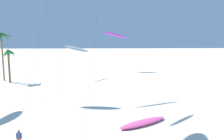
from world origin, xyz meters
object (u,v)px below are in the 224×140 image
object	(u,v)px
flying_kite_3	(77,49)
person_foreground_walker	(19,138)
palm_tree_0	(8,56)
palm_tree_1	(1,40)
flying_kite_1	(115,35)
grounded_kite_2	(143,123)

from	to	relation	value
flying_kite_3	person_foreground_walker	xyz separation A→B (m)	(-1.42, -33.92, -5.65)
palm_tree_0	palm_tree_1	distance (m)	4.49
palm_tree_1	flying_kite_1	distance (m)	28.22
palm_tree_1	palm_tree_0	bearing A→B (deg)	-46.79
palm_tree_0	flying_kite_3	distance (m)	14.34
palm_tree_0	grounded_kite_2	world-z (taller)	palm_tree_0
flying_kite_1	flying_kite_3	xyz separation A→B (m)	(-9.09, -10.88, -3.03)
flying_kite_1	person_foreground_walker	xyz separation A→B (m)	(-10.51, -44.80, -8.69)
flying_kite_3	flying_kite_1	bearing A→B (deg)	50.12
person_foreground_walker	palm_tree_1	bearing A→B (deg)	114.39
grounded_kite_2	person_foreground_walker	distance (m)	12.98
flying_kite_3	grounded_kite_2	size ratio (longest dim) A/B	1.25
flying_kite_3	palm_tree_1	bearing A→B (deg)	-168.11
palm_tree_0	person_foreground_walker	world-z (taller)	palm_tree_0
palm_tree_1	grounded_kite_2	world-z (taller)	palm_tree_1
palm_tree_1	flying_kite_1	bearing A→B (deg)	30.01
grounded_kite_2	person_foreground_walker	bearing A→B (deg)	-157.13
flying_kite_3	person_foreground_walker	world-z (taller)	flying_kite_3
person_foreground_walker	palm_tree_0	bearing A→B (deg)	112.51
palm_tree_1	flying_kite_3	distance (m)	15.81
palm_tree_0	flying_kite_1	distance (m)	27.97
palm_tree_1	flying_kite_3	bearing A→B (deg)	11.89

